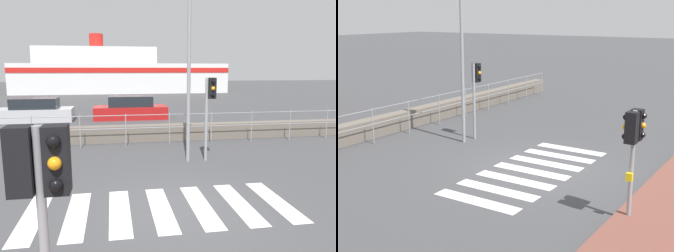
{
  "view_description": "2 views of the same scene",
  "coord_description": "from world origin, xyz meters",
  "views": [
    {
      "loc": [
        -1.38,
        -6.73,
        3.03
      ],
      "look_at": [
        0.11,
        2.0,
        1.5
      ],
      "focal_mm": 35.0,
      "sensor_mm": 36.0,
      "label": 1
    },
    {
      "loc": [
        -11.73,
        -6.47,
        4.5
      ],
      "look_at": [
        -0.21,
        1.0,
        1.2
      ],
      "focal_mm": 50.0,
      "sensor_mm": 36.0,
      "label": 2
    }
  ],
  "objects": [
    {
      "name": "crosswalk",
      "position": [
        -0.39,
        0.0,
        0.0
      ],
      "size": [
        5.85,
        2.4,
        0.01
      ],
      "color": "silver",
      "rests_on": "ground_plane"
    },
    {
      "name": "traffic_light_near",
      "position": [
        -2.1,
        -3.49,
        1.95
      ],
      "size": [
        0.58,
        0.41,
        2.5
      ],
      "color": "gray",
      "rests_on": "ground_plane"
    },
    {
      "name": "traffic_light_far",
      "position": [
        1.78,
        3.6,
        2.04
      ],
      "size": [
        0.34,
        0.32,
        2.77
      ],
      "color": "gray",
      "rests_on": "ground_plane"
    },
    {
      "name": "parked_car_silver",
      "position": [
        -5.89,
        13.59,
        0.59
      ],
      "size": [
        4.32,
        1.81,
        1.38
      ],
      "color": "#BCBCC1",
      "rests_on": "ground_plane"
    },
    {
      "name": "streetlamp",
      "position": [
        1.07,
        3.49,
        4.07
      ],
      "size": [
        0.32,
        0.95,
        6.69
      ],
      "color": "gray",
      "rests_on": "ground_plane"
    },
    {
      "name": "harbor_fence",
      "position": [
        -0.0,
        6.15,
        0.85
      ],
      "size": [
        23.0,
        0.04,
        1.31
      ],
      "color": "gray",
      "rests_on": "ground_plane"
    },
    {
      "name": "parked_car_red",
      "position": [
        -0.28,
        13.59,
        0.61
      ],
      "size": [
        4.49,
        1.75,
        1.43
      ],
      "color": "#B21919",
      "rests_on": "ground_plane"
    },
    {
      "name": "seawall",
      "position": [
        0.0,
        7.03,
        0.34
      ],
      "size": [
        25.51,
        0.55,
        0.68
      ],
      "color": "#6B6056",
      "rests_on": "ground_plane"
    },
    {
      "name": "ferry_boat",
      "position": [
        -0.66,
        38.63,
        2.49
      ],
      "size": [
        27.2,
        8.39,
        7.66
      ],
      "color": "white",
      "rests_on": "ground_plane"
    },
    {
      "name": "ground_plane",
      "position": [
        0.0,
        0.0,
        0.0
      ],
      "size": [
        160.0,
        160.0,
        0.0
      ],
      "primitive_type": "plane",
      "color": "#424244"
    }
  ]
}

